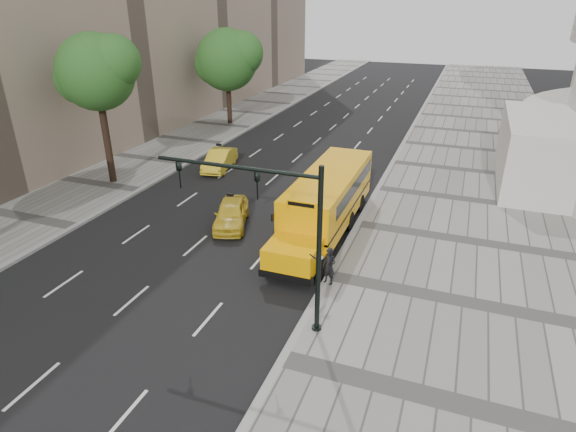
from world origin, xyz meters
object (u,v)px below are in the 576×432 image
(taxi_near, at_px, (231,214))
(traffic_signal, at_px, (280,226))
(tree_b, at_px, (97,72))
(school_bus, at_px, (327,198))
(pedestrian, at_px, (329,266))
(tree_c, at_px, (228,59))
(taxi_far, at_px, (220,160))

(taxi_near, distance_m, traffic_signal, 9.57)
(tree_b, bearing_deg, taxi_near, -16.58)
(tree_b, distance_m, taxi_near, 12.29)
(school_bus, xyz_separation_m, taxi_near, (-4.87, -1.41, -1.08))
(pedestrian, bearing_deg, tree_b, 174.48)
(tree_b, height_order, tree_c, tree_b)
(taxi_far, bearing_deg, taxi_near, -68.28)
(tree_c, relative_size, taxi_far, 2.08)
(traffic_signal, bearing_deg, taxi_near, 128.43)
(pedestrian, height_order, traffic_signal, traffic_signal)
(tree_c, relative_size, pedestrian, 5.25)
(taxi_near, bearing_deg, school_bus, -2.99)
(tree_c, xyz_separation_m, pedestrian, (16.55, -23.77, -4.99))
(school_bus, relative_size, pedestrian, 7.00)
(tree_b, xyz_separation_m, school_bus, (14.91, -1.58, -5.33))
(tree_b, distance_m, taxi_far, 9.60)
(tree_c, xyz_separation_m, school_bus, (14.90, -18.46, -4.21))
(tree_b, xyz_separation_m, pedestrian, (16.56, -6.89, -6.12))
(tree_b, relative_size, pedestrian, 5.67)
(taxi_near, bearing_deg, traffic_signal, -70.73)
(pedestrian, xyz_separation_m, traffic_signal, (-0.96, -3.11, 3.12))
(tree_c, xyz_separation_m, taxi_far, (5.12, -11.91, -5.28))
(taxi_near, bearing_deg, tree_c, 97.61)
(school_bus, bearing_deg, traffic_signal, -85.30)
(school_bus, height_order, pedestrian, school_bus)
(tree_c, height_order, taxi_near, tree_c)
(taxi_near, xyz_separation_m, pedestrian, (6.52, -3.90, 0.29))
(taxi_far, bearing_deg, school_bus, -43.75)
(school_bus, bearing_deg, taxi_far, 146.20)
(taxi_near, relative_size, taxi_far, 0.96)
(pedestrian, bearing_deg, taxi_near, 166.18)
(taxi_far, bearing_deg, traffic_signal, -64.97)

